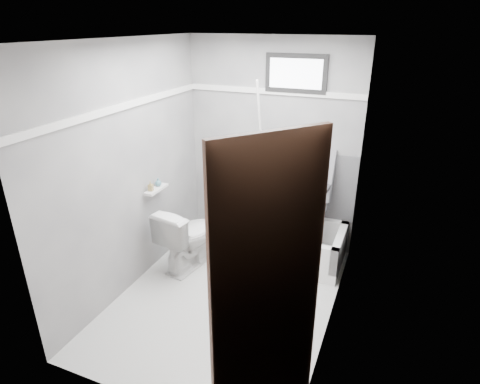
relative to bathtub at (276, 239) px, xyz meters
The scene contains 19 objects.
floor 0.98m from the bathtub, 102.94° to the right, with size 2.60×2.60×0.00m, color silver.
ceiling 2.39m from the bathtub, 102.94° to the right, with size 2.60×2.60×0.00m, color silver.
wall_back 1.08m from the bathtub, 120.00° to the left, with size 2.00×0.02×2.40m, color slate.
wall_front 2.45m from the bathtub, 95.47° to the right, with size 2.00×0.02×2.40m, color slate.
wall_left 1.82m from the bathtub, 142.54° to the right, with size 0.02×2.60×2.40m, color slate.
wall_right 1.57m from the bathtub, 49.78° to the right, with size 0.02×2.60×2.40m, color slate.
bathtub is the anchor object (origin of this frame).
office_chair 0.52m from the bathtub, ahead, with size 0.66×0.66×1.14m, color #5D5E62, non-canonical shape.
toilet 1.02m from the bathtub, 146.02° to the right, with size 0.41×0.73×0.72m, color white.
door 2.47m from the bathtub, 70.87° to the right, with size 0.78×0.78×2.00m, color #573020, non-canonical shape.
window 1.84m from the bathtub, 84.15° to the left, with size 0.66×0.04×0.40m, color black, non-canonical shape.
backerboard 0.69m from the bathtub, 84.23° to the left, with size 1.50×0.02×0.78m, color #4C4C4F.
trim_back 1.66m from the bathtub, 120.89° to the left, with size 2.00×0.02×0.06m, color white.
trim_left 2.21m from the bathtub, 142.24° to the right, with size 0.02×2.60×0.06m, color white.
pole 0.88m from the bathtub, 150.52° to the left, with size 0.02×0.02×1.95m, color white.
shelf 1.48m from the bathtub, 151.14° to the right, with size 0.10×0.32×0.03m, color silver.
soap_bottle_a 1.55m from the bathtub, 148.38° to the right, with size 0.05×0.05×0.10m, color #97824B.
soap_bottle_b 1.49m from the bathtub, 153.70° to the right, with size 0.07×0.07×0.09m, color teal.
faucet 0.63m from the bathtub, 140.58° to the left, with size 0.26×0.10×0.16m, color silver, non-canonical shape.
Camera 1 is at (1.36, -2.95, 2.53)m, focal length 30.00 mm.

